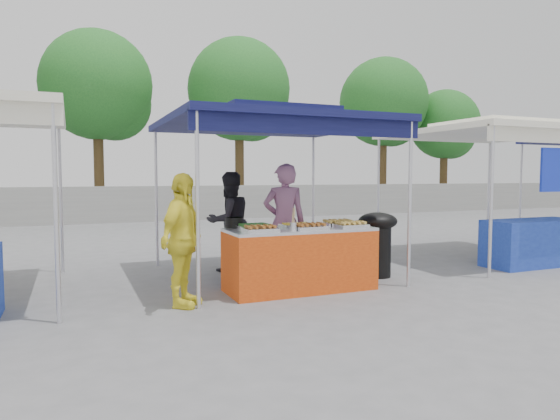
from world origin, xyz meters
name	(u,v)px	position (x,y,z in m)	size (l,w,h in m)	color
ground_plane	(297,288)	(0.00, 0.00, 0.00)	(80.00, 80.00, 0.00)	slate
back_wall	(162,204)	(0.00, 11.00, 0.60)	(40.00, 0.25, 1.20)	gray
main_canopy	(271,123)	(0.00, 0.97, 2.37)	(3.20, 3.20, 2.57)	silver
neighbor_stall_right	(508,173)	(4.50, 0.57, 1.60)	(3.20, 3.20, 2.57)	silver
tree_1	(101,90)	(-1.72, 13.44, 4.67)	(3.97, 3.97, 6.83)	#4B371C
tree_2	(242,94)	(3.66, 13.24, 4.83)	(4.11, 4.11, 7.06)	#4B371C
tree_3	(386,106)	(10.71, 13.43, 4.76)	(4.04, 4.04, 6.95)	#4B371C
tree_4	(446,128)	(13.89, 12.99, 3.85)	(3.37, 3.28, 5.63)	#4B371C
vendor_table	(300,259)	(0.00, -0.10, 0.43)	(2.00, 0.80, 0.85)	#E04B14
food_tray_fl	(260,229)	(-0.66, -0.34, 0.88)	(0.42, 0.30, 0.07)	white
food_tray_fm	(310,227)	(0.03, -0.34, 0.88)	(0.42, 0.30, 0.07)	white
food_tray_fr	(351,225)	(0.65, -0.34, 0.88)	(0.42, 0.30, 0.07)	white
food_tray_bl	(254,227)	(-0.62, 0.00, 0.88)	(0.42, 0.30, 0.07)	white
food_tray_bm	(297,225)	(-0.02, -0.04, 0.88)	(0.42, 0.30, 0.07)	white
food_tray_br	(337,223)	(0.62, -0.02, 0.88)	(0.42, 0.30, 0.07)	white
cooking_pot	(234,223)	(-0.81, 0.28, 0.92)	(0.24, 0.24, 0.14)	black
skewer_cup	(293,227)	(-0.23, -0.38, 0.90)	(0.09, 0.09, 0.11)	silver
wok_burner	(378,238)	(1.48, 0.25, 0.59)	(0.60, 0.60, 1.00)	black
crate_left	(247,273)	(-0.52, 0.62, 0.14)	(0.46, 0.32, 0.27)	#172FBC
crate_right	(292,270)	(0.16, 0.53, 0.15)	(0.51, 0.36, 0.31)	#172FBC
crate_stacked	(292,249)	(0.16, 0.53, 0.46)	(0.51, 0.36, 0.31)	#172FBC
vendor_woman	(284,222)	(0.07, 0.61, 0.87)	(0.63, 0.42, 1.74)	#9F658D
helper_man	(229,221)	(-0.48, 1.61, 0.81)	(0.79, 0.61, 1.62)	#232228
customer_person	(182,240)	(-1.65, -0.34, 0.80)	(0.93, 0.39, 1.59)	#FFEF38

